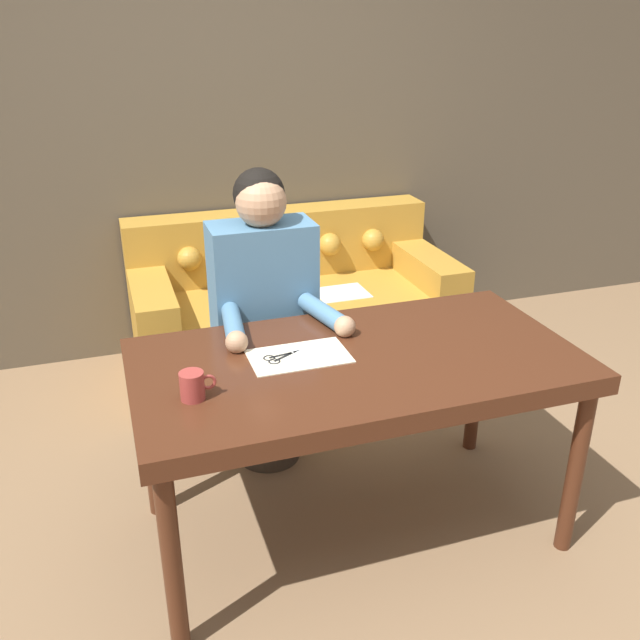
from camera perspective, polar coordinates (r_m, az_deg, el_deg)
The scene contains 8 objects.
ground_plane at distance 2.67m, azimuth 1.53°, elevation -18.76°, with size 16.00×16.00×0.00m, color #846647.
wall_back at distance 3.90m, azimuth -8.52°, elevation 16.20°, with size 8.00×0.06×2.60m.
dining_table at distance 2.37m, azimuth 3.10°, elevation -4.64°, with size 1.54×0.80×0.75m.
couch at distance 3.83m, azimuth -2.33°, elevation 0.72°, with size 1.74×0.84×0.82m.
person at distance 2.81m, azimuth -4.67°, elevation -0.34°, with size 0.48×0.58×1.30m.
pattern_paper_main at distance 2.33m, azimuth -1.78°, elevation -3.06°, with size 0.34×0.21×0.00m.
scissors at distance 2.34m, azimuth -2.92°, elevation -3.00°, with size 0.25×0.14×0.01m.
mug at distance 2.10m, azimuth -10.66°, elevation -5.45°, with size 0.11×0.08×0.09m.
Camera 1 is at (-0.68, -1.84, 1.81)m, focal length 38.00 mm.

